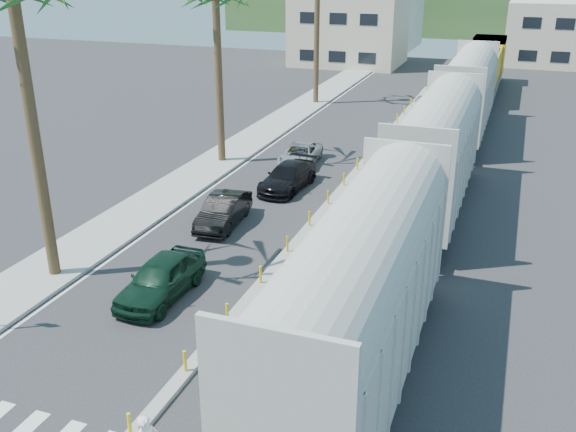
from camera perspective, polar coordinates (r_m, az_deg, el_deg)
The scene contains 11 objects.
ground at distance 18.97m, azimuth -12.06°, elevation -16.98°, with size 140.00×140.00×0.00m, color #28282B.
sidewalk at distance 42.52m, azimuth -4.37°, elevation 6.07°, with size 3.00×90.00×0.15m, color gray.
rails at distance 42.02m, azimuth 14.51°, elevation 5.15°, with size 1.56×100.00×0.06m.
median at distance 35.25m, azimuth 4.95°, elevation 2.64°, with size 0.45×60.00×0.85m.
lane_markings at distance 40.43m, azimuth 3.90°, elevation 5.12°, with size 9.42×90.00×0.01m.
freight_train at distance 37.23m, azimuth 14.20°, elevation 7.64°, with size 3.00×60.94×5.85m.
buildings at distance 85.47m, azimuth 10.35°, elevation 16.83°, with size 38.00×27.00×10.00m.
car_lead at distance 24.22m, azimuth -11.23°, elevation -5.45°, with size 1.83×4.53×1.54m, color black.
car_second at distance 30.20m, azimuth -5.77°, elevation 0.46°, with size 1.89×4.43×1.42m, color black.
car_third at distance 34.78m, azimuth -0.02°, elevation 3.50°, with size 2.27×4.87×1.38m, color black.
car_rear at distance 39.06m, azimuth 1.09°, elevation 5.49°, with size 2.38×4.56×1.23m, color #B7BABD.
Camera 1 is at (8.47, -12.18, 11.83)m, focal length 40.00 mm.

